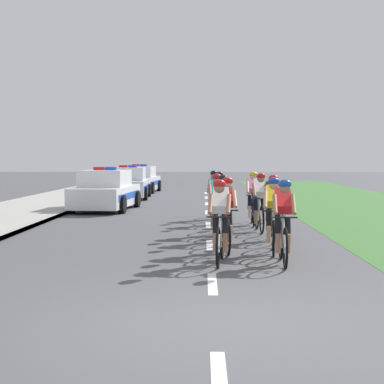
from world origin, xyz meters
TOP-DOWN VIEW (x-y plane):
  - ground_plane at (0.00, 0.00)m, footprint 160.00×160.00m
  - sidewalk_slab at (-6.64, 14.00)m, footprint 3.71×60.00m
  - kerb_edge at (-4.86, 14.00)m, footprint 0.16×60.00m
  - lane_markings_centre at (0.00, 12.23)m, footprint 0.14×29.60m
  - cyclist_lead at (0.16, 3.93)m, footprint 0.45×1.72m
  - cyclist_second at (1.29, 3.88)m, footprint 0.43×1.72m
  - cyclist_third at (0.32, 5.25)m, footprint 0.43×1.72m
  - cyclist_fourth at (1.26, 5.12)m, footprint 0.45×1.72m
  - cyclist_fifth at (0.32, 6.88)m, footprint 0.43×1.72m
  - cyclist_sixth at (1.46, 7.00)m, footprint 0.42×1.72m
  - cyclist_seventh at (0.18, 7.97)m, footprint 0.42×1.72m
  - cyclist_eighth at (1.32, 8.68)m, footprint 0.42×1.72m
  - cyclist_ninth at (0.29, 10.31)m, footprint 0.43×1.72m
  - cyclist_tenth at (1.27, 10.19)m, footprint 0.42×1.72m
  - cyclist_eleventh at (0.22, 11.81)m, footprint 0.45×1.72m
  - police_car_nearest at (-3.73, 15.11)m, footprint 2.24×4.52m
  - police_car_second at (-3.73, 21.61)m, footprint 2.10×4.45m
  - police_car_third at (-3.73, 26.86)m, footprint 2.20×4.50m

SIDE VIEW (x-z plane):
  - ground_plane at x=0.00m, z-range 0.00..0.00m
  - lane_markings_centre at x=0.00m, z-range 0.00..0.01m
  - sidewalk_slab at x=-6.64m, z-range 0.00..0.12m
  - kerb_edge at x=-4.86m, z-range 0.00..0.13m
  - police_car_nearest at x=-3.73m, z-range -0.12..1.48m
  - police_car_second at x=-3.73m, z-range -0.12..1.48m
  - police_car_third at x=-3.73m, z-range -0.12..1.48m
  - cyclist_lead at x=0.16m, z-range 0.00..1.57m
  - cyclist_second at x=1.29m, z-range 0.00..1.57m
  - cyclist_third at x=0.32m, z-range 0.00..1.57m
  - cyclist_fourth at x=1.26m, z-range 0.00..1.57m
  - cyclist_fifth at x=0.32m, z-range 0.00..1.57m
  - cyclist_sixth at x=1.46m, z-range 0.00..1.57m
  - cyclist_seventh at x=0.18m, z-range 0.00..1.57m
  - cyclist_eighth at x=1.32m, z-range 0.00..1.57m
  - cyclist_ninth at x=0.29m, z-range 0.00..1.57m
  - cyclist_tenth at x=1.27m, z-range 0.00..1.57m
  - cyclist_eleventh at x=0.22m, z-range 0.00..1.57m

